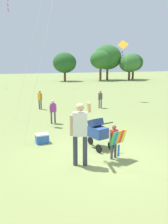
# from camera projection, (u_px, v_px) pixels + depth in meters

# --- Properties ---
(ground_plane) EXTENTS (120.00, 120.00, 0.00)m
(ground_plane) POSITION_uv_depth(u_px,v_px,m) (100.00, 156.00, 7.39)
(ground_plane) COLOR #849351
(treeline_distant) EXTENTS (44.40, 6.46, 5.82)m
(treeline_distant) POSITION_uv_depth(u_px,v_px,m) (62.00, 60.00, 36.32)
(treeline_distant) COLOR brown
(treeline_distant) RESTS_ON ground
(child_with_butterfly_kite) EXTENTS (0.61, 0.43, 1.05)m
(child_with_butterfly_kite) POSITION_uv_depth(u_px,v_px,m) (115.00, 139.00, 7.04)
(child_with_butterfly_kite) COLOR #4C4C51
(child_with_butterfly_kite) RESTS_ON ground
(person_adult_flyer) EXTENTS (0.70, 0.52, 1.87)m
(person_adult_flyer) POSITION_uv_depth(u_px,v_px,m) (80.00, 128.00, 6.50)
(person_adult_flyer) COLOR #33384C
(person_adult_flyer) RESTS_ON ground
(stroller) EXTENTS (0.66, 1.12, 1.03)m
(stroller) POSITION_uv_depth(u_px,v_px,m) (97.00, 131.00, 7.98)
(stroller) COLOR black
(stroller) RESTS_ON ground
(kite_green_novelty) EXTENTS (2.32, 4.11, 4.51)m
(kite_green_novelty) POSITION_uv_depth(u_px,v_px,m) (123.00, 48.00, 17.31)
(kite_green_novelty) COLOR #F4A319
(kite_green_novelty) RESTS_ON ground
(person_red_shirt) EXTENTS (0.25, 0.35, 1.18)m
(person_red_shirt) POSITION_uv_depth(u_px,v_px,m) (40.00, 98.00, 14.67)
(person_red_shirt) COLOR #4C4C51
(person_red_shirt) RESTS_ON ground
(person_sitting_far) EXTENTS (0.35, 0.21, 1.12)m
(person_sitting_far) POSITION_uv_depth(u_px,v_px,m) (100.00, 98.00, 15.10)
(person_sitting_far) COLOR #4C4C51
(person_sitting_far) RESTS_ON ground
(person_couple_left) EXTENTS (0.36, 0.15, 1.13)m
(person_couple_left) POSITION_uv_depth(u_px,v_px,m) (53.00, 110.00, 11.21)
(person_couple_left) COLOR #4C4C51
(person_couple_left) RESTS_ON ground
(cooler_box) EXTENTS (0.45, 0.33, 0.35)m
(cooler_box) POSITION_uv_depth(u_px,v_px,m) (42.00, 138.00, 8.54)
(cooler_box) COLOR #2D5BB7
(cooler_box) RESTS_ON ground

